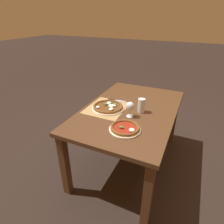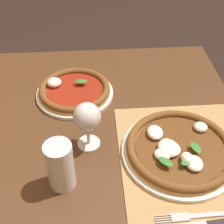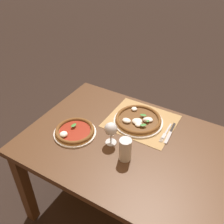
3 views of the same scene
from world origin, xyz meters
name	(u,v)px [view 1 (image 1 of 3)]	position (x,y,z in m)	size (l,w,h in m)	color
ground_plane	(128,161)	(0.00, 0.00, 0.00)	(24.00, 24.00, 0.00)	black
dining_table	(130,116)	(0.00, 0.00, 0.64)	(1.45, 0.93, 0.74)	#4C301C
paper_placemat	(107,108)	(0.09, -0.23, 0.74)	(0.45, 0.39, 0.00)	#A88451
pizza_near	(108,107)	(0.11, -0.21, 0.76)	(0.34, 0.34, 0.05)	white
pizza_far	(125,128)	(0.41, 0.10, 0.76)	(0.28, 0.28, 0.05)	white
wine_glass	(130,107)	(0.17, 0.05, 0.85)	(0.08, 0.08, 0.16)	silver
pint_glass	(141,106)	(0.03, 0.12, 0.81)	(0.07, 0.07, 0.15)	silver
fork	(117,101)	(-0.10, -0.20, 0.75)	(0.02, 0.20, 0.00)	#B7B7BC
knife	(117,100)	(-0.12, -0.21, 0.75)	(0.03, 0.22, 0.01)	black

